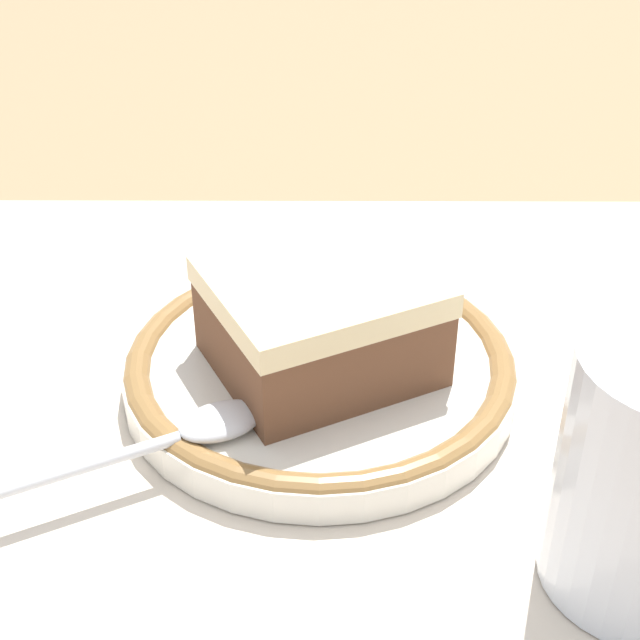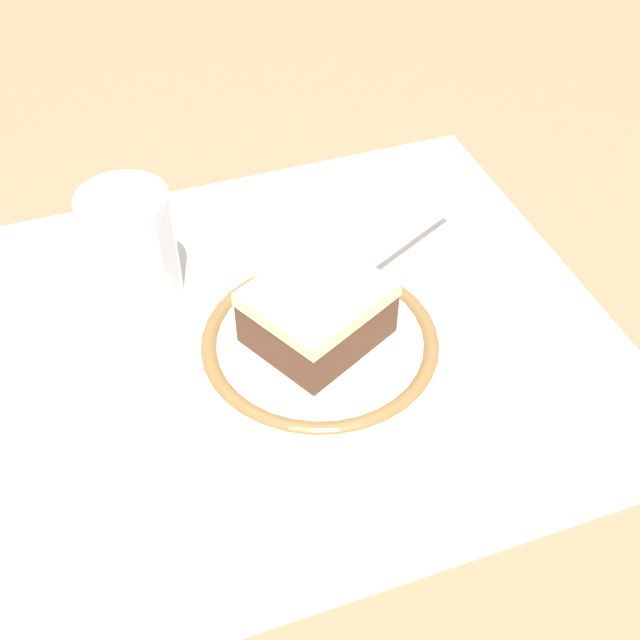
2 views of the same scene
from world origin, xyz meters
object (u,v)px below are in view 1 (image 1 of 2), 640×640
Objects in this scene: cake_slice at (321,321)px; napkin at (483,263)px; plate at (320,368)px; spoon at (167,439)px.

napkin is (-0.09, -0.11, -0.04)m from cake_slice.
cake_slice is 0.15m from napkin.
plate is 0.14m from napkin.
cake_slice reaches higher than plate.
cake_slice is at bearing -137.62° from spoon.
plate is 0.08m from spoon.
plate is at bearing -134.95° from spoon.
spoon is 1.27× the size of napkin.
napkin is at bearing -127.93° from cake_slice.
spoon is at bearing 48.60° from napkin.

